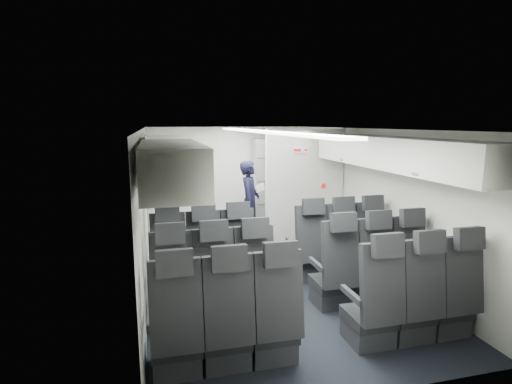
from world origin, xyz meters
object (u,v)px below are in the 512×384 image
boarding_door (151,196)px  flight_attendant (250,201)px  seat_row_mid (294,280)px  galley_unit (272,182)px  seat_row_rear (325,315)px  seat_row_front (272,256)px  carry_on_bag (161,153)px

boarding_door → flight_attendant: bearing=-0.7°
seat_row_mid → galley_unit: bearing=77.1°
seat_row_mid → seat_row_rear: bearing=-90.0°
seat_row_front → flight_attendant: 2.10m
seat_row_front → seat_row_rear: (0.00, -1.80, 0.00)m
carry_on_bag → boarding_door: bearing=112.5°
boarding_door → carry_on_bag: size_ratio=4.61×
seat_row_front → boarding_door: size_ratio=1.79×
seat_row_mid → galley_unit: (0.95, 4.15, 0.55)m
seat_row_front → seat_row_mid: size_ratio=1.00×
seat_row_mid → flight_attendant: size_ratio=2.15×
seat_row_mid → flight_attendant: (0.16, 2.96, 0.37)m
seat_row_front → seat_row_mid: same height
seat_row_rear → boarding_door: boarding_door is taller
seat_row_mid → carry_on_bag: 2.53m
seat_row_rear → flight_attendant: size_ratio=2.15×
seat_row_rear → carry_on_bag: size_ratio=8.25×
galley_unit → carry_on_bag: bearing=-132.2°
seat_row_mid → boarding_door: boarding_door is taller
boarding_door → flight_attendant: size_ratio=1.20×
seat_row_front → galley_unit: bearing=73.7°
seat_row_front → seat_row_rear: size_ratio=1.00×
carry_on_bag → seat_row_mid: bearing=-31.1°
seat_row_mid → seat_row_rear: 0.90m
flight_attendant → seat_row_rear: bearing=-162.0°
flight_attendant → carry_on_bag: carry_on_bag is taller
seat_row_front → flight_attendant: flight_attendant is taller
seat_row_rear → galley_unit: 5.17m
seat_row_front → galley_unit: galley_unit is taller
boarding_door → carry_on_bag: (0.19, -1.47, 0.86)m
galley_unit → boarding_door: (-2.59, -1.17, 0.00)m
seat_row_mid → carry_on_bag: carry_on_bag is taller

